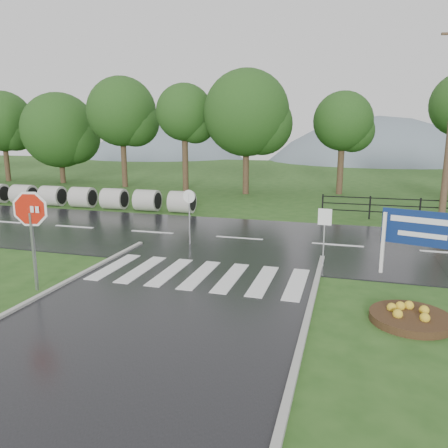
% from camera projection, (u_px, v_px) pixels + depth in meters
% --- Properties ---
extents(ground, '(120.00, 120.00, 0.00)m').
position_uv_depth(ground, '(119.00, 353.00, 8.93)').
color(ground, '#264D19').
rests_on(ground, ground).
extents(main_road, '(90.00, 8.00, 0.04)m').
position_uv_depth(main_road, '(239.00, 239.00, 18.32)').
color(main_road, black).
rests_on(main_road, ground).
extents(crosswalk, '(6.50, 2.80, 0.02)m').
position_uv_depth(crosswalk, '(200.00, 275.00, 13.61)').
color(crosswalk, silver).
rests_on(crosswalk, ground).
extents(fence_west, '(9.58, 0.08, 1.20)m').
position_uv_depth(fence_west, '(420.00, 207.00, 21.69)').
color(fence_west, black).
rests_on(fence_west, ground).
extents(hills, '(102.00, 48.00, 48.00)m').
position_uv_depth(hills, '(341.00, 254.00, 72.26)').
color(hills, slate).
rests_on(hills, ground).
extents(treeline, '(83.20, 5.20, 10.00)m').
position_uv_depth(treeline, '(301.00, 194.00, 31.19)').
color(treeline, '#183C12').
rests_on(treeline, ground).
extents(culvert_pipes, '(13.90, 1.20, 1.20)m').
position_uv_depth(culvert_pipes, '(83.00, 197.00, 25.86)').
color(culvert_pipes, '#9E9B93').
rests_on(culvert_pipes, ground).
extents(stop_sign, '(1.32, 0.30, 3.02)m').
position_uv_depth(stop_sign, '(31.00, 219.00, 12.03)').
color(stop_sign, '#939399').
rests_on(stop_sign, ground).
extents(estate_billboard, '(2.31, 0.72, 2.09)m').
position_uv_depth(estate_billboard, '(422.00, 232.00, 13.30)').
color(estate_billboard, silver).
rests_on(estate_billboard, ground).
extents(flower_bed, '(1.89, 1.89, 0.38)m').
position_uv_depth(flower_bed, '(411.00, 317.00, 10.34)').
color(flower_bed, '#332111').
rests_on(flower_bed, ground).
extents(reg_sign_small, '(0.44, 0.06, 1.98)m').
position_uv_depth(reg_sign_small, '(324.00, 226.00, 14.25)').
color(reg_sign_small, '#939399').
rests_on(reg_sign_small, ground).
extents(reg_sign_round, '(0.51, 0.09, 2.22)m').
position_uv_depth(reg_sign_round, '(189.00, 210.00, 17.04)').
color(reg_sign_round, '#939399').
rests_on(reg_sign_round, ground).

